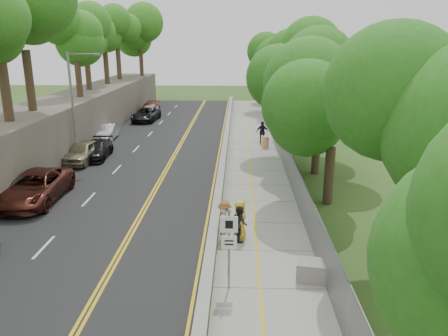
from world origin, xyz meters
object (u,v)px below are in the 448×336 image
object	(u,v)px
streetlight	(75,100)
construction_barrel	(265,142)
person_far	(262,132)
concrete_block	(311,271)
signpost	(229,241)
car_2	(35,187)
painter_0	(240,220)

from	to	relation	value
streetlight	construction_barrel	xyz separation A→B (m)	(14.09, 4.73, -4.11)
construction_barrel	person_far	world-z (taller)	person_far
concrete_block	person_far	bearing A→B (deg)	91.79
streetlight	person_far	xyz separation A→B (m)	(13.92, 6.47, -3.63)
signpost	construction_barrel	distance (m)	21.95
signpost	car_2	distance (m)	14.12
streetlight	painter_0	distance (m)	17.90
painter_0	person_far	xyz separation A→B (m)	(2.01, 19.32, 0.04)
signpost	person_far	xyz separation A→B (m)	(2.41, 23.49, -0.95)
person_far	construction_barrel	bearing A→B (deg)	99.11
person_far	painter_0	bearing A→B (deg)	87.62
car_2	painter_0	bearing A→B (deg)	-22.60
streetlight	concrete_block	world-z (taller)	streetlight
person_far	concrete_block	bearing A→B (deg)	95.34
construction_barrel	concrete_block	world-z (taller)	construction_barrel
construction_barrel	streetlight	bearing A→B (deg)	-161.43
construction_barrel	car_2	xyz separation A→B (m)	(-13.69, -13.10, 0.35)
concrete_block	person_far	xyz separation A→B (m)	(-0.71, 22.80, 0.59)
signpost	concrete_block	xyz separation A→B (m)	(3.12, 0.69, -1.54)
concrete_block	person_far	distance (m)	22.82
construction_barrel	painter_0	world-z (taller)	painter_0
streetlight	concrete_block	size ratio (longest dim) A/B	7.08
streetlight	painter_0	size ratio (longest dim) A/B	4.31
concrete_block	signpost	bearing A→B (deg)	-167.50
construction_barrel	concrete_block	bearing A→B (deg)	-88.52
signpost	person_far	distance (m)	23.63
car_2	streetlight	bearing A→B (deg)	91.40
streetlight	construction_barrel	bearing A→B (deg)	18.57
construction_barrel	person_far	xyz separation A→B (m)	(-0.17, 1.74, 0.48)
signpost	concrete_block	world-z (taller)	signpost
car_2	person_far	distance (m)	20.08
signpost	car_2	world-z (taller)	signpost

